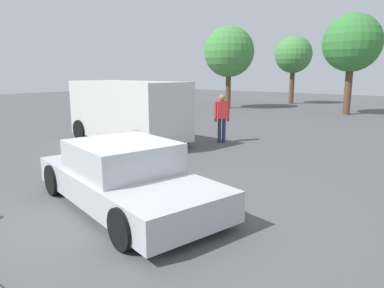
{
  "coord_description": "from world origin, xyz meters",
  "views": [
    {
      "loc": [
        4.97,
        -4.03,
        2.52
      ],
      "look_at": [
        -0.1,
        2.19,
        0.9
      ],
      "focal_mm": 33.06,
      "sensor_mm": 36.0,
      "label": 1
    }
  ],
  "objects": [
    {
      "name": "ground_plane",
      "position": [
        0.0,
        0.0,
        0.0
      ],
      "size": [
        80.0,
        80.0,
        0.0
      ],
      "primitive_type": "plane",
      "color": "#515154"
    },
    {
      "name": "sedan_foreground",
      "position": [
        -0.13,
        0.19,
        0.57
      ],
      "size": [
        4.72,
        2.71,
        1.25
      ],
      "rotation": [
        0.0,
        0.0,
        -0.21
      ],
      "color": "#B7BABF",
      "rests_on": "ground_plane"
    },
    {
      "name": "van_white",
      "position": [
        -4.92,
        4.42,
        1.2
      ],
      "size": [
        4.96,
        2.49,
        2.23
      ],
      "rotation": [
        0.0,
        0.0,
        3.06
      ],
      "color": "silver",
      "rests_on": "ground_plane"
    },
    {
      "name": "pedestrian",
      "position": [
        -2.28,
        6.59,
        1.05
      ],
      "size": [
        0.44,
        0.47,
        1.76
      ],
      "rotation": [
        0.0,
        0.0,
        2.48
      ],
      "color": "navy",
      "rests_on": "ground_plane"
    },
    {
      "name": "tree_back_left",
      "position": [
        -9.3,
        17.63,
        3.98
      ],
      "size": [
        3.56,
        3.56,
        5.78
      ],
      "color": "brown",
      "rests_on": "ground_plane"
    },
    {
      "name": "tree_back_center",
      "position": [
        -1.38,
        18.82,
        4.25
      ],
      "size": [
        3.41,
        3.41,
        5.99
      ],
      "color": "brown",
      "rests_on": "ground_plane"
    },
    {
      "name": "tree_back_right",
      "position": [
        -7.3,
        24.1,
        3.96
      ],
      "size": [
        2.98,
        2.98,
        5.49
      ],
      "color": "brown",
      "rests_on": "ground_plane"
    }
  ]
}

